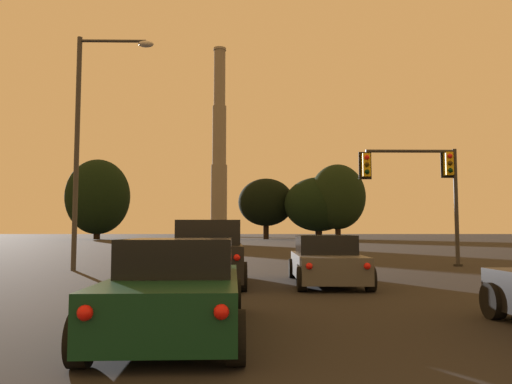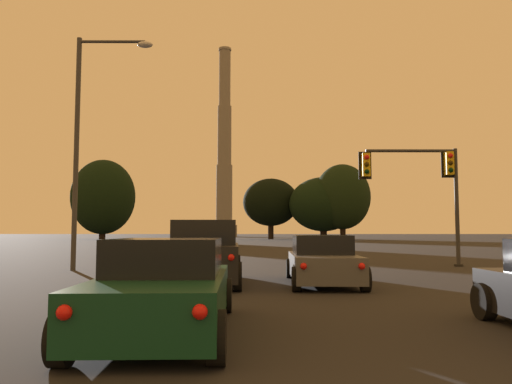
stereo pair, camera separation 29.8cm
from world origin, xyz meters
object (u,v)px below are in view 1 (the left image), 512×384
Objects in this scene: sedan_center_lane_front at (326,261)px; sedan_left_lane_second at (178,288)px; traffic_light_overhead_right at (423,177)px; street_lamp at (88,127)px; suv_left_lane_front at (209,253)px; smokestack at (219,162)px.

sedan_left_lane_second is at bearing -114.09° from sedan_center_lane_front.
traffic_light_overhead_right reaches higher than sedan_center_lane_front.
street_lamp is at bearing 112.24° from sedan_left_lane_second.
sedan_center_lane_front is at bearing -30.49° from street_lamp.
suv_left_lane_front reaches higher than sedan_left_lane_second.
smokestack is (-16.31, 125.74, 18.38)m from traffic_light_overhead_right.
smokestack reaches higher than sedan_left_lane_second.
sedan_center_lane_front is at bearing -127.29° from traffic_light_overhead_right.
sedan_left_lane_second and sedan_center_lane_front have the same top height.
sedan_left_lane_second is at bearing -87.00° from smokestack.
sedan_center_lane_front is (3.39, 7.04, 0.00)m from sedan_left_lane_second.
traffic_light_overhead_right is 14.59m from street_lamp.
sedan_center_lane_front is at bearing -3.48° from suv_left_lane_front.
traffic_light_overhead_right is at bearing 36.64° from suv_left_lane_front.
traffic_light_overhead_right is 0.55× the size of street_lamp.
sedan_left_lane_second is 7.81m from sedan_center_lane_front.
sedan_left_lane_second is 0.50× the size of street_lamp.
sedan_left_lane_second is at bearing -66.25° from street_lamp.
street_lamp reaches higher than sedan_center_lane_front.
street_lamp is at bearing 151.15° from sedan_center_lane_front.
sedan_left_lane_second is 7.13m from suv_left_lane_front.
sedan_center_lane_front is 135.23m from smokestack.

